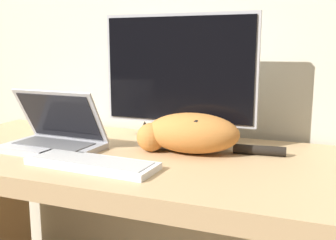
% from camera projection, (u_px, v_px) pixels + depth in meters
% --- Properties ---
extents(desk, '(1.50, 0.70, 0.75)m').
position_uv_depth(desk, '(122.00, 195.00, 1.36)').
color(desk, tan).
rests_on(desk, ground_plane).
extents(monitor, '(0.57, 0.21, 0.47)m').
position_uv_depth(monitor, '(179.00, 79.00, 1.41)').
color(monitor, '#B2B2B7').
rests_on(monitor, desk).
extents(laptop, '(0.34, 0.23, 0.21)m').
position_uv_depth(laptop, '(54.00, 137.00, 1.36)').
color(laptop, '#B7B7BC').
rests_on(laptop, desk).
extents(external_keyboard, '(0.41, 0.15, 0.02)m').
position_uv_depth(external_keyboard, '(93.00, 163.00, 1.16)').
color(external_keyboard, white).
rests_on(external_keyboard, desk).
extents(cat, '(0.48, 0.21, 0.13)m').
position_uv_depth(cat, '(190.00, 133.00, 1.31)').
color(cat, '#C67A38').
rests_on(cat, desk).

